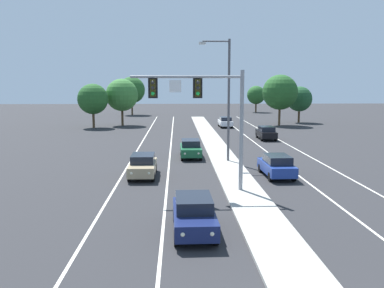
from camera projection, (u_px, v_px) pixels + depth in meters
name	position (u px, v px, depth m)	size (l,w,h in m)	color
median_island	(238.00, 182.00, 27.77)	(2.40, 110.00, 0.15)	#9E9B93
lane_stripe_oncoming_center	(169.00, 164.00, 34.53)	(0.14, 100.00, 0.01)	silver
lane_stripe_receding_center	(282.00, 163.00, 34.87)	(0.14, 100.00, 0.01)	silver
edge_stripe_left	(129.00, 164.00, 34.41)	(0.14, 100.00, 0.01)	silver
edge_stripe_right	(321.00, 163.00, 34.99)	(0.14, 100.00, 0.01)	silver
overhead_signal_mast	(206.00, 105.00, 24.72)	(6.69, 0.44, 7.20)	gray
street_lamp_median	(226.00, 93.00, 34.42)	(2.58, 0.28, 10.00)	#4C4C51
car_oncoming_navy	(194.00, 214.00, 18.53)	(1.89, 4.50, 1.58)	#141E4C
car_oncoming_tan	(143.00, 165.00, 29.66)	(1.82, 4.47, 1.58)	tan
car_oncoming_green	(191.00, 148.00, 37.44)	(1.85, 4.48, 1.58)	#195633
car_receding_blue	(277.00, 165.00, 29.61)	(1.92, 4.51, 1.58)	navy
car_receding_black	(266.00, 133.00, 49.49)	(1.85, 4.48, 1.58)	black
car_receding_white	(225.00, 122.00, 63.51)	(1.88, 4.49, 1.58)	silver
tree_far_right_b	(280.00, 92.00, 65.73)	(5.52, 5.52, 7.99)	#4C3823
tree_far_left_c	(132.00, 90.00, 88.09)	(5.56, 5.56, 8.04)	#4C3823
tree_far_left_b	(122.00, 95.00, 65.73)	(5.08, 5.08, 7.35)	#4C3823
tree_far_right_a	(299.00, 99.00, 70.72)	(4.23, 4.23, 6.13)	#4C3823
tree_far_left_a	(93.00, 99.00, 62.27)	(4.55, 4.55, 6.58)	#4C3823
tree_far_right_c	(256.00, 95.00, 96.54)	(4.22, 4.22, 6.10)	#4C3823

